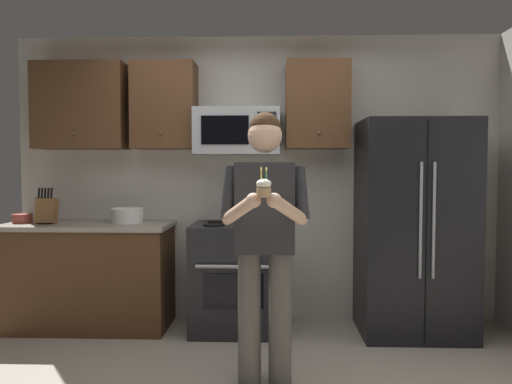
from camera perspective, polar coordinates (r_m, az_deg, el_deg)
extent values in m
cube|color=beige|center=(4.74, -0.04, 1.49)|extent=(4.40, 0.10, 2.60)
cube|color=black|center=(4.47, -2.18, -9.47)|extent=(0.76, 0.66, 0.92)
cube|color=black|center=(4.15, -2.53, -11.00)|extent=(0.48, 0.01, 0.28)
cylinder|color=#99999E|center=(4.08, -2.56, -8.35)|extent=(0.60, 0.03, 0.03)
cylinder|color=black|center=(4.27, -4.75, -3.71)|extent=(0.18, 0.18, 0.01)
cylinder|color=black|center=(4.24, 0.10, -3.74)|extent=(0.18, 0.18, 0.01)
cylinder|color=black|center=(4.54, -4.33, -3.30)|extent=(0.18, 0.18, 0.01)
cylinder|color=black|center=(4.52, 0.22, -3.33)|extent=(0.18, 0.18, 0.01)
cube|color=#9EA0A5|center=(4.49, -2.10, 6.77)|extent=(0.74, 0.40, 0.40)
cube|color=black|center=(4.30, -3.50, 6.95)|extent=(0.40, 0.01, 0.24)
cube|color=black|center=(4.28, 1.21, 6.97)|extent=(0.16, 0.01, 0.30)
cube|color=black|center=(4.50, 17.24, -3.82)|extent=(0.90, 0.72, 1.80)
cylinder|color=gray|center=(4.11, 17.96, -3.05)|extent=(0.02, 0.02, 0.90)
cylinder|color=gray|center=(4.14, 19.29, -3.03)|extent=(0.02, 0.02, 0.90)
cube|color=black|center=(4.15, 18.57, -4.40)|extent=(0.01, 0.01, 1.74)
cube|color=#4C301C|center=(4.87, -18.94, 9.03)|extent=(0.80, 0.34, 0.76)
sphere|color=brown|center=(4.68, -19.68, 6.21)|extent=(0.03, 0.03, 0.03)
cube|color=#4C301C|center=(4.66, -10.17, 9.43)|extent=(0.55, 0.34, 0.76)
sphere|color=brown|center=(4.46, -10.64, 6.50)|extent=(0.03, 0.03, 0.03)
cube|color=#4C301C|center=(4.57, 6.86, 9.59)|extent=(0.55, 0.34, 0.76)
sphere|color=brown|center=(4.37, 7.04, 6.60)|extent=(0.03, 0.03, 0.03)
cube|color=#4C301C|center=(4.76, -18.16, -9.08)|extent=(1.40, 0.62, 0.88)
cube|color=gray|center=(4.69, -18.25, -3.57)|extent=(1.44, 0.66, 0.04)
cube|color=brown|center=(4.76, -22.39, -1.97)|extent=(0.16, 0.15, 0.24)
cylinder|color=black|center=(4.76, -23.13, -0.12)|extent=(0.02, 0.04, 0.09)
cylinder|color=black|center=(4.75, -22.83, -0.12)|extent=(0.02, 0.04, 0.09)
cylinder|color=black|center=(4.74, -22.52, -0.12)|extent=(0.02, 0.04, 0.09)
cylinder|color=black|center=(4.72, -22.22, -0.12)|extent=(0.02, 0.04, 0.09)
cylinder|color=black|center=(4.71, -21.92, -0.12)|extent=(0.02, 0.04, 0.09)
cylinder|color=white|center=(4.62, -14.21, -2.60)|extent=(0.27, 0.27, 0.12)
torus|color=white|center=(4.61, -14.22, -1.84)|extent=(0.28, 0.28, 0.02)
cylinder|color=#B24C3F|center=(4.92, -24.68, -2.72)|extent=(0.17, 0.17, 0.08)
torus|color=#B24C3F|center=(4.92, -24.69, -2.28)|extent=(0.17, 0.17, 0.01)
cylinder|color=#4C4742|center=(3.41, -0.74, -13.89)|extent=(0.15, 0.15, 0.86)
cylinder|color=#4C4742|center=(3.41, 2.72, -13.91)|extent=(0.15, 0.15, 0.86)
cube|color=#262628|center=(3.27, 1.00, -1.75)|extent=(0.38, 0.22, 0.58)
sphere|color=tan|center=(3.27, 1.00, 6.31)|extent=(0.22, 0.22, 0.22)
sphere|color=#382314|center=(3.28, 1.01, 7.17)|extent=(0.20, 0.20, 0.20)
cylinder|color=#262628|center=(3.25, -2.98, -0.11)|extent=(0.15, 0.18, 0.35)
cylinder|color=tan|center=(3.09, -1.85, -2.05)|extent=(0.26, 0.33, 0.21)
sphere|color=tan|center=(2.95, -0.28, -0.95)|extent=(0.09, 0.09, 0.09)
cylinder|color=#262628|center=(3.24, 4.97, -0.12)|extent=(0.15, 0.18, 0.35)
cylinder|color=tan|center=(3.09, 3.72, -2.06)|extent=(0.26, 0.33, 0.21)
sphere|color=tan|center=(2.95, 2.05, -0.95)|extent=(0.09, 0.09, 0.09)
cylinder|color=#A87F56|center=(2.93, 0.87, -0.05)|extent=(0.08, 0.08, 0.06)
ellipsoid|color=white|center=(2.93, 0.87, 0.92)|extent=(0.09, 0.09, 0.06)
cylinder|color=#4CBF66|center=(2.92, 1.16, 1.85)|extent=(0.01, 0.01, 0.06)
ellipsoid|color=#FFD159|center=(2.92, 1.16, 2.58)|extent=(0.01, 0.01, 0.02)
cylinder|color=#F2D84C|center=(2.92, 0.59, 1.85)|extent=(0.01, 0.01, 0.06)
ellipsoid|color=#FFD159|center=(2.92, 0.59, 2.58)|extent=(0.01, 0.01, 0.02)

